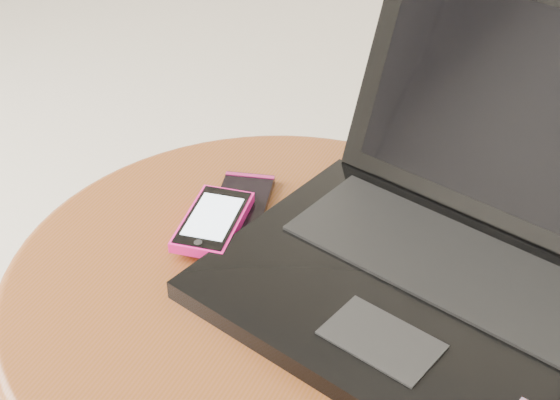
% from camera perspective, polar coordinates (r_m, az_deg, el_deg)
% --- Properties ---
extents(table, '(0.56, 0.56, 0.44)m').
position_cam_1_polar(table, '(0.88, -0.13, -10.09)').
color(table, brown).
rests_on(table, ground).
extents(laptop, '(0.47, 0.45, 0.25)m').
position_cam_1_polar(laptop, '(0.79, 12.27, -3.24)').
color(laptop, black).
rests_on(laptop, table).
extents(phone_black, '(0.08, 0.12, 0.01)m').
position_cam_1_polar(phone_black, '(0.90, -2.70, -0.27)').
color(phone_black, black).
rests_on(phone_black, table).
extents(phone_pink, '(0.07, 0.12, 0.01)m').
position_cam_1_polar(phone_pink, '(0.86, -4.69, -1.48)').
color(phone_pink, '#F71686').
rests_on(phone_pink, phone_black).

